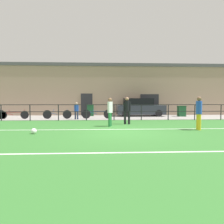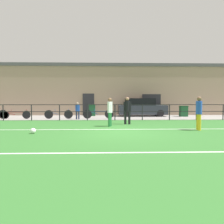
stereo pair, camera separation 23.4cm
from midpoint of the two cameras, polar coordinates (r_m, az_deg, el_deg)
The scene contains 17 objects.
ground at distance 9.38m, azimuth 3.22°, elevation -5.77°, with size 60.00×44.00×0.04m, color #33702D.
field_line_touchline at distance 10.48m, azimuth 2.68°, elevation -4.70°, with size 36.00×0.11×0.00m, color white.
field_line_hash at distance 5.91m, azimuth 6.30°, elevation -10.86°, with size 36.00×0.11×0.00m, color white.
pavement_strip at distance 17.81m, azimuth 0.82°, elevation -1.45°, with size 48.00×5.00×0.02m, color gray.
perimeter_fence at distance 15.27m, azimuth 1.25°, elevation 0.56°, with size 36.07×0.07×1.15m.
clubhouse_facade at distance 21.48m, azimuth 0.37°, elevation 6.01°, with size 28.00×2.56×5.01m.
player_goalkeeper at distance 12.74m, azimuth 4.71°, elevation 0.86°, with size 0.45×0.29×1.64m.
player_striker at distance 11.00m, azimuth 23.03°, elevation 0.23°, with size 0.28×0.44×1.62m.
player_winger at distance 11.61m, azimuth 0.01°, elevation 0.50°, with size 0.28×0.42×1.58m.
soccer_ball_match at distance 9.71m, azimuth -19.93°, elevation -4.82°, with size 0.24×0.24×0.24m, color white.
spectator_child at distance 16.05m, azimuth -8.88°, elevation 0.64°, with size 0.34×0.22×1.28m.
parked_car_red at distance 19.37m, azimuth 8.32°, elevation 1.17°, with size 4.29×1.95×1.61m.
bicycle_parked_0 at distance 16.84m, azimuth -13.89°, elevation -0.58°, with size 2.19×0.04×0.76m.
bicycle_parked_1 at distance 17.83m, azimuth -24.39°, elevation -0.64°, with size 2.33×0.04×0.73m.
bicycle_parked_3 at distance 16.47m, azimuth -3.34°, elevation -0.53°, with size 2.40×0.04×0.78m.
trash_bin_0 at distance 19.34m, azimuth -5.05°, elevation 0.53°, with size 0.61×0.52×1.07m.
trash_bin_1 at distance 19.71m, azimuth 19.13°, elevation 0.23°, with size 0.67×0.57×0.94m.
Camera 2 is at (-0.70, -9.24, 1.43)m, focal length 33.77 mm.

